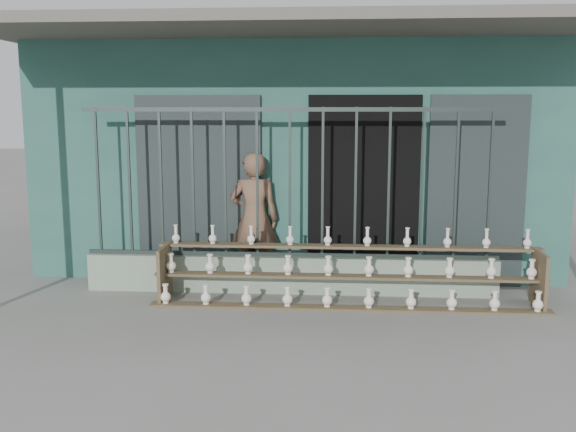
{
  "coord_description": "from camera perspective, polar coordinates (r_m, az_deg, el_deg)",
  "views": [
    {
      "loc": [
        0.52,
        -6.31,
        2.21
      ],
      "look_at": [
        0.0,
        1.0,
        1.0
      ],
      "focal_mm": 40.0,
      "sensor_mm": 36.0,
      "label": 1
    }
  ],
  "objects": [
    {
      "name": "ground",
      "position": [
        6.7,
        -0.62,
        -9.87
      ],
      "size": [
        60.0,
        60.0,
        0.0
      ],
      "primitive_type": "plane",
      "color": "slate"
    },
    {
      "name": "elderly_woman",
      "position": [
        8.17,
        -3.0,
        -0.23
      ],
      "size": [
        0.63,
        0.42,
        1.7
      ],
      "primitive_type": "imported",
      "rotation": [
        0.0,
        0.0,
        3.12
      ],
      "color": "brown",
      "rests_on": "ground"
    },
    {
      "name": "security_fence",
      "position": [
        7.67,
        0.16,
        2.94
      ],
      "size": [
        5.0,
        0.04,
        1.8
      ],
      "color": "#283330",
      "rests_on": "parapet_wall"
    },
    {
      "name": "workshop_building",
      "position": [
        10.57,
        1.29,
        6.18
      ],
      "size": [
        7.4,
        6.6,
        3.21
      ],
      "color": "#29584E",
      "rests_on": "ground"
    },
    {
      "name": "shelf_rack",
      "position": [
        7.43,
        5.36,
        -5.11
      ],
      "size": [
        4.5,
        0.68,
        0.85
      ],
      "color": "brown",
      "rests_on": "ground"
    },
    {
      "name": "parapet_wall",
      "position": [
        7.88,
        0.16,
        -5.21
      ],
      "size": [
        5.0,
        0.2,
        0.45
      ],
      "primitive_type": "cube",
      "color": "gray",
      "rests_on": "ground"
    }
  ]
}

